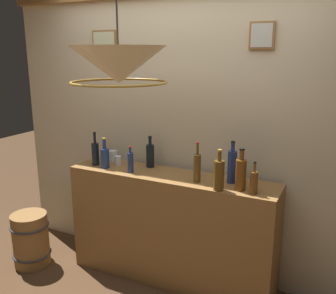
{
  "coord_description": "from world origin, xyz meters",
  "views": [
    {
      "loc": [
        1.29,
        -1.82,
        1.96
      ],
      "look_at": [
        0.0,
        0.77,
        1.22
      ],
      "focal_mm": 39.76,
      "sensor_mm": 36.0,
      "label": 1
    }
  ],
  "objects": [
    {
      "name": "liquor_bottle_tequila",
      "position": [
        0.72,
        0.7,
        1.06
      ],
      "size": [
        0.06,
        0.06,
        0.24
      ],
      "color": "brown",
      "rests_on": "bar_shelf_unit"
    },
    {
      "name": "liquor_bottle_port",
      "position": [
        -0.61,
        0.74,
        1.07
      ],
      "size": [
        0.08,
        0.08,
        0.27
      ],
      "color": "navy",
      "rests_on": "bar_shelf_unit"
    },
    {
      "name": "liquor_bottle_brandy",
      "position": [
        0.51,
        0.86,
        1.11
      ],
      "size": [
        0.07,
        0.07,
        0.33
      ],
      "color": "navy",
      "rests_on": "bar_shelf_unit"
    },
    {
      "name": "pendant_lamp",
      "position": [
        -0.06,
        0.19,
        1.88
      ],
      "size": [
        0.62,
        0.62,
        0.63
      ],
      "color": "#EFE5C6"
    },
    {
      "name": "liquor_bottle_gin",
      "position": [
        0.61,
        0.73,
        1.1
      ],
      "size": [
        0.08,
        0.08,
        0.32
      ],
      "color": "brown",
      "rests_on": "bar_shelf_unit"
    },
    {
      "name": "liquor_bottle_amaro",
      "position": [
        -0.33,
        0.73,
        1.06
      ],
      "size": [
        0.05,
        0.05,
        0.23
      ],
      "color": "navy",
      "rests_on": "bar_shelf_unit"
    },
    {
      "name": "bar_shelf_unit",
      "position": [
        0.0,
        0.82,
        0.48
      ],
      "size": [
        1.8,
        0.4,
        0.97
      ],
      "primitive_type": "cube",
      "color": "olive",
      "rests_on": "ground"
    },
    {
      "name": "glass_tumbler_highball",
      "position": [
        -0.67,
        0.96,
        1.02
      ],
      "size": [
        0.08,
        0.08,
        0.1
      ],
      "color": "silver",
      "rests_on": "bar_shelf_unit"
    },
    {
      "name": "glass_tumbler_rocks",
      "position": [
        -0.55,
        0.85,
        1.01
      ],
      "size": [
        0.06,
        0.06,
        0.08
      ],
      "color": "silver",
      "rests_on": "bar_shelf_unit"
    },
    {
      "name": "liquor_bottle_whiskey",
      "position": [
        0.26,
        0.75,
        1.09
      ],
      "size": [
        0.06,
        0.06,
        0.32
      ],
      "color": "#583B16",
      "rests_on": "bar_shelf_unit"
    },
    {
      "name": "wooden_barrel",
      "position": [
        -1.28,
        0.44,
        0.25
      ],
      "size": [
        0.35,
        0.35,
        0.51
      ],
      "color": "olive",
      "rests_on": "ground"
    },
    {
      "name": "liquor_bottle_rum",
      "position": [
        -0.26,
        0.94,
        1.08
      ],
      "size": [
        0.07,
        0.07,
        0.28
      ],
      "color": "black",
      "rests_on": "bar_shelf_unit"
    },
    {
      "name": "panelled_rear_partition",
      "position": [
        -0.0,
        1.1,
        1.4
      ],
      "size": [
        3.54,
        0.15,
        2.66
      ],
      "color": "beige",
      "rests_on": "ground"
    },
    {
      "name": "liquor_bottle_bourbon",
      "position": [
        -0.73,
        0.77,
        1.08
      ],
      "size": [
        0.07,
        0.07,
        0.3
      ],
      "color": "black",
      "rests_on": "bar_shelf_unit"
    },
    {
      "name": "liquor_bottle_sherry",
      "position": [
        0.47,
        0.66,
        1.09
      ],
      "size": [
        0.08,
        0.08,
        0.31
      ],
      "color": "#5B3C12",
      "rests_on": "bar_shelf_unit"
    }
  ]
}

